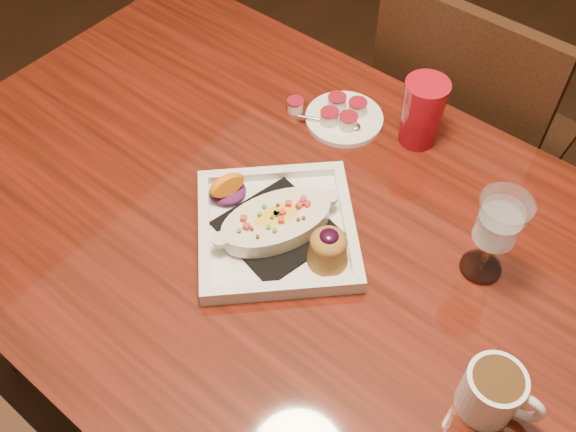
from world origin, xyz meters
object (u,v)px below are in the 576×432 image
Objects in this scene: goblet at (498,225)px; saucer at (343,116)px; table at (305,273)px; coffee_mug at (493,391)px; plate at (282,227)px; red_tumbler at (422,113)px; chair_far at (461,138)px.

saucer is at bearing 159.89° from goblet.
coffee_mug is at bearing -10.00° from table.
coffee_mug is 0.24m from goblet.
plate is at bearing 162.47° from coffee_mug.
plate is at bearing -154.22° from table.
coffee_mug is at bearing -50.97° from plate.
table is at bearing 159.02° from coffee_mug.
chair_far is at bearing 92.83° from red_tumbler.
goblet reaches higher than red_tumbler.
goblet is (0.26, -0.49, 0.36)m from chair_far.
plate reaches higher than table.
goblet reaches higher than coffee_mug.
goblet is at bearing -38.15° from red_tumbler.
chair_far is at bearing 90.00° from table.
saucer is at bearing 114.37° from table.
coffee_mug reaches higher than plate.
red_tumbler is at bearing 19.51° from saucer.
red_tumbler is at bearing 36.75° from plate.
coffee_mug is 0.60m from saucer.
goblet is (-0.12, 0.20, 0.07)m from coffee_mug.
goblet is 1.11× the size of saucer.
coffee_mug is (0.37, -0.70, 0.29)m from chair_far.
plate reaches higher than saucer.
goblet reaches higher than table.
coffee_mug is at bearing 118.23° from chair_far.
chair_far is at bearing 117.36° from goblet.
goblet is 0.42m from saucer.
chair_far reaches higher than saucer.
table is 0.36m from goblet.
plate is at bearing -73.62° from saucer.
red_tumbler reaches higher than plate.
red_tumbler is (-0.36, 0.39, 0.02)m from coffee_mug.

